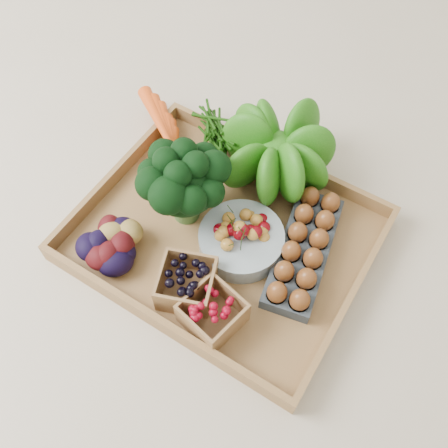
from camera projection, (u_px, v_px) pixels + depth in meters
The scene contains 10 objects.
ground at pixel (224, 240), 1.01m from camera, with size 4.00×4.00×0.00m, color beige.
tray at pixel (224, 238), 1.00m from camera, with size 0.55×0.45×0.01m, color olive.
carrots at pixel (172, 152), 1.08m from camera, with size 0.22×0.16×0.05m, color #EA4F14, non-canonical shape.
lettuce at pixel (277, 146), 1.01m from camera, with size 0.17×0.17×0.17m, color #115C0E.
broccoli at pixel (185, 194), 0.96m from camera, with size 0.18×0.18×0.14m, color black, non-canonical shape.
cherry_bowl at pixel (241, 241), 0.96m from camera, with size 0.17×0.17×0.04m, color #8C9EA5.
egg_carton at pixel (303, 252), 0.96m from camera, with size 0.09×0.27×0.03m, color #323940.
potatoes at pixel (110, 243), 0.94m from camera, with size 0.14×0.14×0.08m, color #37080B, non-canonical shape.
punnet_blackberry at pixel (187, 283), 0.90m from camera, with size 0.10×0.10×0.07m, color black.
punnet_raspberry at pixel (213, 313), 0.87m from camera, with size 0.09×0.09×0.06m, color maroon.
Camera 1 is at (0.27, -0.43, 0.87)m, focal length 40.00 mm.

